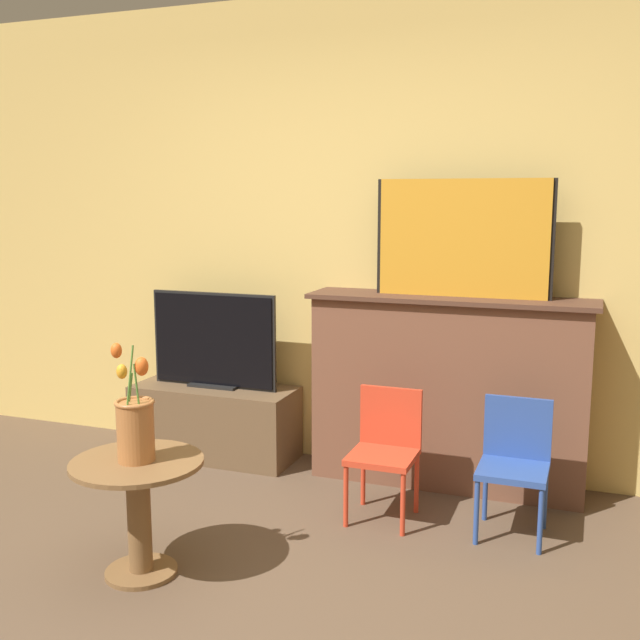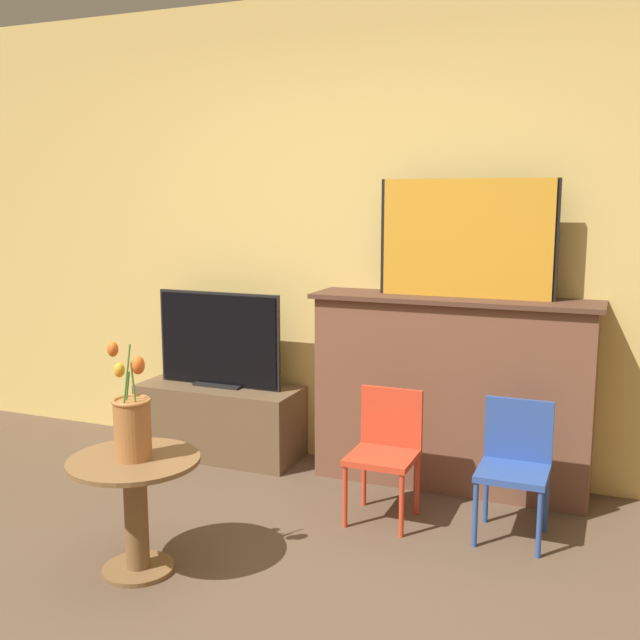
{
  "view_description": "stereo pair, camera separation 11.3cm",
  "coord_description": "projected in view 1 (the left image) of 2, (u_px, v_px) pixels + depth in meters",
  "views": [
    {
      "loc": [
        1.26,
        -2.02,
        1.58
      ],
      "look_at": [
        0.03,
        1.29,
        0.99
      ],
      "focal_mm": 42.0,
      "sensor_mm": 36.0,
      "label": 1
    },
    {
      "loc": [
        1.36,
        -1.98,
        1.58
      ],
      "look_at": [
        0.03,
        1.29,
        0.99
      ],
      "focal_mm": 42.0,
      "sensor_mm": 36.0,
      "label": 2
    }
  ],
  "objects": [
    {
      "name": "wall_back",
      "position": [
        367.0,
        236.0,
        4.31
      ],
      "size": [
        8.0,
        0.06,
        2.7
      ],
      "color": "#E0BC66",
      "rests_on": "ground"
    },
    {
      "name": "fireplace_mantel",
      "position": [
        448.0,
        389.0,
        4.08
      ],
      "size": [
        1.53,
        0.37,
        1.05
      ],
      "color": "brown",
      "rests_on": "ground"
    },
    {
      "name": "painting",
      "position": [
        463.0,
        238.0,
        3.93
      ],
      "size": [
        0.93,
        0.03,
        0.62
      ],
      "color": "black",
      "rests_on": "fireplace_mantel"
    },
    {
      "name": "tv_stand",
      "position": [
        215.0,
        421.0,
        4.56
      ],
      "size": [
        0.99,
        0.4,
        0.44
      ],
      "color": "brown",
      "rests_on": "ground"
    },
    {
      "name": "tv_monitor",
      "position": [
        214.0,
        341.0,
        4.49
      ],
      "size": [
        0.81,
        0.12,
        0.57
      ],
      "color": "black",
      "rests_on": "tv_stand"
    },
    {
      "name": "chair_red",
      "position": [
        386.0,
        445.0,
        3.69
      ],
      "size": [
        0.31,
        0.31,
        0.63
      ],
      "color": "red",
      "rests_on": "ground"
    },
    {
      "name": "chair_blue",
      "position": [
        515.0,
        458.0,
        3.5
      ],
      "size": [
        0.31,
        0.31,
        0.63
      ],
      "color": "#2D4C99",
      "rests_on": "ground"
    },
    {
      "name": "side_table",
      "position": [
        138.0,
        500.0,
        3.11
      ],
      "size": [
        0.55,
        0.55,
        0.5
      ],
      "color": "brown",
      "rests_on": "ground"
    },
    {
      "name": "vase_tulips",
      "position": [
        135.0,
        425.0,
        3.05
      ],
      "size": [
        0.17,
        0.19,
        0.51
      ],
      "color": "#AD6B38",
      "rests_on": "side_table"
    }
  ]
}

